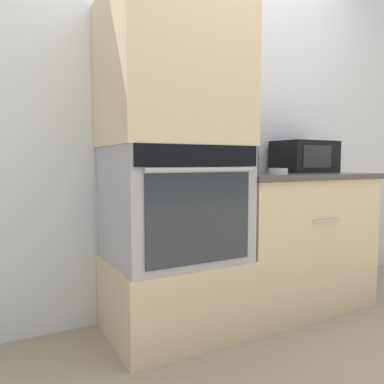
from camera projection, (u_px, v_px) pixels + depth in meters
ground_plane at (257, 339)px, 2.05m from camera, size 12.00×12.00×0.00m
wall_back at (200, 119)px, 2.50m from camera, size 8.00×0.05×2.50m
oven_cabinet_base at (174, 295)px, 2.12m from camera, size 0.72×0.60×0.43m
wall_oven at (174, 203)px, 2.07m from camera, size 0.70×0.64×0.62m
oven_cabinet_upper at (173, 74)px, 2.02m from camera, size 0.72×0.60×0.78m
counter_unit at (290, 239)px, 2.51m from camera, size 1.03×0.63×0.89m
microwave at (304, 157)px, 2.69m from camera, size 0.42×0.29×0.22m
knife_block at (245, 160)px, 2.40m from camera, size 0.10×0.15×0.22m
bowl at (278, 171)px, 2.30m from camera, size 0.12×0.12×0.04m
condiment_jar_near at (234, 168)px, 2.27m from camera, size 0.04×0.04×0.08m
condiment_jar_mid at (255, 165)px, 2.55m from camera, size 0.06×0.06×0.12m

